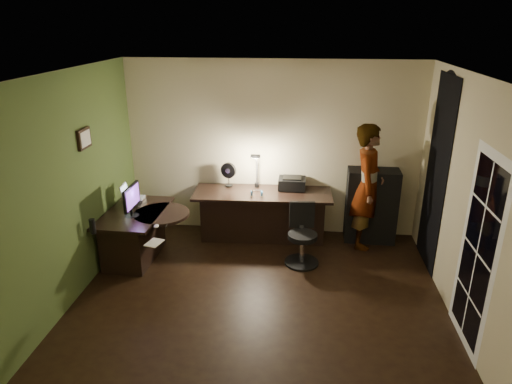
# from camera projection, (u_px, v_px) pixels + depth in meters

# --- Properties ---
(floor) EXTENTS (4.50, 4.00, 0.01)m
(floor) POSITION_uv_depth(u_px,v_px,m) (259.00, 298.00, 5.64)
(floor) COLOR black
(floor) RESTS_ON ground
(ceiling) EXTENTS (4.50, 4.00, 0.01)m
(ceiling) POSITION_uv_depth(u_px,v_px,m) (260.00, 73.00, 4.67)
(ceiling) COLOR silver
(ceiling) RESTS_ON floor
(wall_back) EXTENTS (4.50, 0.01, 2.70)m
(wall_back) POSITION_uv_depth(u_px,v_px,m) (272.00, 149.00, 7.02)
(wall_back) COLOR #C6BA90
(wall_back) RESTS_ON floor
(wall_front) EXTENTS (4.50, 0.01, 2.70)m
(wall_front) POSITION_uv_depth(u_px,v_px,m) (233.00, 297.00, 3.29)
(wall_front) COLOR #C6BA90
(wall_front) RESTS_ON floor
(wall_left) EXTENTS (0.01, 4.00, 2.70)m
(wall_left) POSITION_uv_depth(u_px,v_px,m) (69.00, 189.00, 5.37)
(wall_left) COLOR #C6BA90
(wall_left) RESTS_ON floor
(wall_right) EXTENTS (0.01, 4.00, 2.70)m
(wall_right) POSITION_uv_depth(u_px,v_px,m) (467.00, 204.00, 4.93)
(wall_right) COLOR #C6BA90
(wall_right) RESTS_ON floor
(green_wall_overlay) EXTENTS (0.00, 4.00, 2.70)m
(green_wall_overlay) POSITION_uv_depth(u_px,v_px,m) (71.00, 189.00, 5.37)
(green_wall_overlay) COLOR #445B28
(green_wall_overlay) RESTS_ON floor
(arched_doorway) EXTENTS (0.01, 0.90, 2.60)m
(arched_doorway) POSITION_uv_depth(u_px,v_px,m) (436.00, 175.00, 6.02)
(arched_doorway) COLOR black
(arched_doorway) RESTS_ON floor
(french_door) EXTENTS (0.02, 0.92, 2.10)m
(french_door) POSITION_uv_depth(u_px,v_px,m) (478.00, 253.00, 4.53)
(french_door) COLOR white
(french_door) RESTS_ON floor
(framed_picture) EXTENTS (0.04, 0.30, 0.25)m
(framed_picture) POSITION_uv_depth(u_px,v_px,m) (84.00, 139.00, 5.61)
(framed_picture) COLOR black
(framed_picture) RESTS_ON wall_left
(desk_left) EXTENTS (0.80, 1.27, 0.72)m
(desk_left) POSITION_uv_depth(u_px,v_px,m) (137.00, 235.00, 6.46)
(desk_left) COLOR black
(desk_left) RESTS_ON floor
(desk_right) EXTENTS (2.10, 0.80, 0.78)m
(desk_right) POSITION_uv_depth(u_px,v_px,m) (262.00, 216.00, 7.02)
(desk_right) COLOR black
(desk_right) RESTS_ON floor
(cabinet) EXTENTS (0.77, 0.40, 1.14)m
(cabinet) POSITION_uv_depth(u_px,v_px,m) (371.00, 206.00, 6.94)
(cabinet) COLOR black
(cabinet) RESTS_ON floor
(laptop_stand) EXTENTS (0.31, 0.28, 0.11)m
(laptop_stand) POSITION_uv_depth(u_px,v_px,m) (135.00, 202.00, 6.56)
(laptop_stand) COLOR silver
(laptop_stand) RESTS_ON desk_left
(laptop) EXTENTS (0.31, 0.29, 0.20)m
(laptop) POSITION_uv_depth(u_px,v_px,m) (134.00, 192.00, 6.50)
(laptop) COLOR silver
(laptop) RESTS_ON laptop_stand
(monitor) EXTENTS (0.11, 0.49, 0.32)m
(monitor) POSITION_uv_depth(u_px,v_px,m) (131.00, 205.00, 6.16)
(monitor) COLOR black
(monitor) RESTS_ON desk_left
(mouse) EXTENTS (0.10, 0.11, 0.04)m
(mouse) POSITION_uv_depth(u_px,v_px,m) (156.00, 226.00, 5.88)
(mouse) COLOR silver
(mouse) RESTS_ON desk_left
(phone) EXTENTS (0.10, 0.13, 0.01)m
(phone) POSITION_uv_depth(u_px,v_px,m) (129.00, 211.00, 6.37)
(phone) COLOR black
(phone) RESTS_ON desk_left
(pen) EXTENTS (0.02, 0.15, 0.01)m
(pen) POSITION_uv_depth(u_px,v_px,m) (167.00, 225.00, 5.94)
(pen) COLOR black
(pen) RESTS_ON desk_left
(speaker) EXTENTS (0.09, 0.09, 0.19)m
(speaker) POSITION_uv_depth(u_px,v_px,m) (92.00, 226.00, 5.69)
(speaker) COLOR black
(speaker) RESTS_ON desk_left
(notepad) EXTENTS (0.21, 0.26, 0.01)m
(notepad) POSITION_uv_depth(u_px,v_px,m) (154.00, 243.00, 5.47)
(notepad) COLOR silver
(notepad) RESTS_ON desk_left
(desk_fan) EXTENTS (0.27, 0.20, 0.38)m
(desk_fan) POSITION_uv_depth(u_px,v_px,m) (229.00, 174.00, 7.05)
(desk_fan) COLOR black
(desk_fan) RESTS_ON desk_right
(headphones) EXTENTS (0.20, 0.12, 0.09)m
(headphones) POSITION_uv_depth(u_px,v_px,m) (257.00, 193.00, 6.70)
(headphones) COLOR #2462A0
(headphones) RESTS_ON desk_right
(printer) EXTENTS (0.41, 0.32, 0.18)m
(printer) POSITION_uv_depth(u_px,v_px,m) (292.00, 183.00, 6.97)
(printer) COLOR black
(printer) RESTS_ON desk_right
(desk_lamp) EXTENTS (0.24, 0.31, 0.60)m
(desk_lamp) POSITION_uv_depth(u_px,v_px,m) (257.00, 168.00, 6.97)
(desk_lamp) COLOR black
(desk_lamp) RESTS_ON desk_right
(office_chair) EXTENTS (0.52, 0.52, 0.86)m
(office_chair) POSITION_uv_depth(u_px,v_px,m) (303.00, 236.00, 6.28)
(office_chair) COLOR black
(office_chair) RESTS_ON floor
(person) EXTENTS (0.58, 0.75, 1.87)m
(person) POSITION_uv_depth(u_px,v_px,m) (368.00, 187.00, 6.66)
(person) COLOR #D8A88C
(person) RESTS_ON floor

